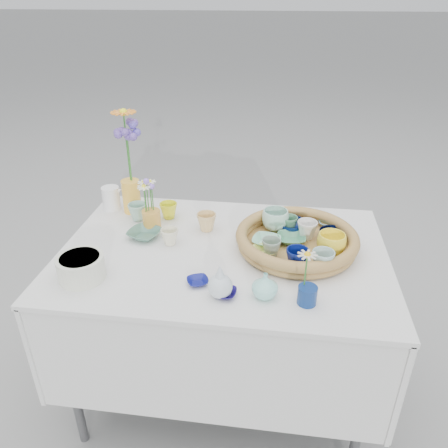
# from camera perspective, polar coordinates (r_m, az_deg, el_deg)

# --- Properties ---
(ground) EXTENTS (80.00, 80.00, 0.00)m
(ground) POSITION_cam_1_polar(r_m,az_deg,el_deg) (2.20, -0.07, -20.61)
(ground) COLOR gray
(display_table) EXTENTS (1.26, 0.86, 0.77)m
(display_table) POSITION_cam_1_polar(r_m,az_deg,el_deg) (2.20, -0.07, -20.61)
(display_table) COLOR silver
(display_table) RESTS_ON ground
(wicker_tray) EXTENTS (0.47, 0.47, 0.08)m
(wicker_tray) POSITION_cam_1_polar(r_m,az_deg,el_deg) (1.71, 9.46, -2.08)
(wicker_tray) COLOR brown
(wicker_tray) RESTS_ON display_table
(tray_ceramic_0) EXTENTS (0.13, 0.13, 0.04)m
(tray_ceramic_0) POSITION_cam_1_polar(r_m,az_deg,el_deg) (1.82, 8.80, -0.18)
(tray_ceramic_0) COLOR #071748
(tray_ceramic_0) RESTS_ON wicker_tray
(tray_ceramic_1) EXTENTS (0.13, 0.13, 0.03)m
(tray_ceramic_1) POSITION_cam_1_polar(r_m,az_deg,el_deg) (1.78, 14.01, -1.41)
(tray_ceramic_1) COLOR black
(tray_ceramic_1) RESTS_ON wicker_tray
(tray_ceramic_2) EXTENTS (0.14, 0.14, 0.08)m
(tray_ceramic_2) POSITION_cam_1_polar(r_m,az_deg,el_deg) (1.67, 13.83, -2.55)
(tray_ceramic_2) COLOR yellow
(tray_ceramic_2) RESTS_ON wicker_tray
(tray_ceramic_3) EXTENTS (0.13, 0.13, 0.03)m
(tray_ceramic_3) POSITION_cam_1_polar(r_m,az_deg,el_deg) (1.73, 8.81, -1.90)
(tray_ceramic_3) COLOR #529F72
(tray_ceramic_3) RESTS_ON wicker_tray
(tray_ceramic_4) EXTENTS (0.08, 0.08, 0.07)m
(tray_ceramic_4) POSITION_cam_1_polar(r_m,az_deg,el_deg) (1.63, 6.17, -3.09)
(tray_ceramic_4) COLOR gray
(tray_ceramic_4) RESTS_ON wicker_tray
(tray_ceramic_5) EXTENTS (0.13, 0.13, 0.03)m
(tray_ceramic_5) POSITION_cam_1_polar(r_m,az_deg,el_deg) (1.70, 5.56, -2.25)
(tray_ceramic_5) COLOR #8DD6B0
(tray_ceramic_5) RESTS_ON wicker_tray
(tray_ceramic_6) EXTENTS (0.14, 0.14, 0.09)m
(tray_ceramic_6) POSITION_cam_1_polar(r_m,az_deg,el_deg) (1.80, 6.71, 0.55)
(tray_ceramic_6) COLOR #AEDFC8
(tray_ceramic_6) RESTS_ON wicker_tray
(tray_ceramic_7) EXTENTS (0.10, 0.10, 0.07)m
(tray_ceramic_7) POSITION_cam_1_polar(r_m,az_deg,el_deg) (1.76, 10.78, -0.76)
(tray_ceramic_7) COLOR silver
(tray_ceramic_7) RESTS_ON wicker_tray
(tray_ceramic_8) EXTENTS (0.10, 0.10, 0.02)m
(tray_ceramic_8) POSITION_cam_1_polar(r_m,az_deg,el_deg) (1.89, 13.62, 0.19)
(tray_ceramic_8) COLOR #7FD0FA
(tray_ceramic_8) RESTS_ON wicker_tray
(tray_ceramic_9) EXTENTS (0.10, 0.10, 0.08)m
(tray_ceramic_9) POSITION_cam_1_polar(r_m,az_deg,el_deg) (1.57, 9.51, -4.48)
(tray_ceramic_9) COLOR #081457
(tray_ceramic_9) RESTS_ON wicker_tray
(tray_ceramic_10) EXTENTS (0.11, 0.11, 0.02)m
(tray_ceramic_10) POSITION_cam_1_polar(r_m,az_deg,el_deg) (1.64, 5.25, -3.58)
(tray_ceramic_10) COLOR #EAEC71
(tray_ceramic_10) RESTS_ON wicker_tray
(tray_ceramic_11) EXTENTS (0.08, 0.08, 0.07)m
(tray_ceramic_11) POSITION_cam_1_polar(r_m,az_deg,el_deg) (1.57, 12.77, -4.68)
(tray_ceramic_11) COLOR #98BBB5
(tray_ceramic_11) RESTS_ON wicker_tray
(tray_ceramic_12) EXTENTS (0.08, 0.08, 0.06)m
(tray_ceramic_12) POSITION_cam_1_polar(r_m,az_deg,el_deg) (1.80, 8.49, 0.01)
(tray_ceramic_12) COLOR #497D5B
(tray_ceramic_12) RESTS_ON wicker_tray
(loose_ceramic_0) EXTENTS (0.10, 0.10, 0.07)m
(loose_ceramic_0) POSITION_cam_1_polar(r_m,az_deg,el_deg) (1.94, -7.24, 1.75)
(loose_ceramic_0) COLOR yellow
(loose_ceramic_0) RESTS_ON display_table
(loose_ceramic_1) EXTENTS (0.08, 0.08, 0.08)m
(loose_ceramic_1) POSITION_cam_1_polar(r_m,az_deg,el_deg) (1.82, -2.30, 0.27)
(loose_ceramic_1) COLOR #DDB771
(loose_ceramic_1) RESTS_ON display_table
(loose_ceramic_2) EXTENTS (0.16, 0.16, 0.03)m
(loose_ceramic_2) POSITION_cam_1_polar(r_m,az_deg,el_deg) (1.81, -10.36, -1.29)
(loose_ceramic_2) COLOR #497664
(loose_ceramic_2) RESTS_ON display_table
(loose_ceramic_3) EXTENTS (0.09, 0.09, 0.07)m
(loose_ceramic_3) POSITION_cam_1_polar(r_m,az_deg,el_deg) (1.74, -7.10, -1.65)
(loose_ceramic_3) COLOR beige
(loose_ceramic_3) RESTS_ON display_table
(loose_ceramic_4) EXTENTS (0.10, 0.10, 0.02)m
(loose_ceramic_4) POSITION_cam_1_polar(r_m,az_deg,el_deg) (1.52, -3.45, -7.50)
(loose_ceramic_4) COLOR navy
(loose_ceramic_4) RESTS_ON display_table
(loose_ceramic_5) EXTENTS (0.11, 0.11, 0.08)m
(loose_ceramic_5) POSITION_cam_1_polar(r_m,az_deg,el_deg) (1.94, -11.20, 1.56)
(loose_ceramic_5) COLOR #8EBBA6
(loose_ceramic_5) RESTS_ON display_table
(loose_ceramic_6) EXTENTS (0.09, 0.09, 0.02)m
(loose_ceramic_6) POSITION_cam_1_polar(r_m,az_deg,el_deg) (1.46, 0.02, -9.00)
(loose_ceramic_6) COLOR #170F56
(loose_ceramic_6) RESTS_ON display_table
(fluted_bowl) EXTENTS (0.20, 0.20, 0.09)m
(fluted_bowl) POSITION_cam_1_polar(r_m,az_deg,el_deg) (1.60, -18.16, -5.40)
(fluted_bowl) COLOR silver
(fluted_bowl) RESTS_ON display_table
(bud_vase_paleblue) EXTENTS (0.11, 0.11, 0.13)m
(bud_vase_paleblue) POSITION_cam_1_polar(r_m,az_deg,el_deg) (1.42, -0.52, -7.41)
(bud_vase_paleblue) COLOR silver
(bud_vase_paleblue) RESTS_ON display_table
(bud_vase_seafoam) EXTENTS (0.12, 0.12, 0.09)m
(bud_vase_seafoam) POSITION_cam_1_polar(r_m,az_deg,el_deg) (1.44, 5.37, -7.98)
(bud_vase_seafoam) COLOR #8DDCCD
(bud_vase_seafoam) RESTS_ON display_table
(bud_vase_cobalt) EXTENTS (0.07, 0.07, 0.06)m
(bud_vase_cobalt) POSITION_cam_1_polar(r_m,az_deg,el_deg) (1.44, 10.81, -9.12)
(bud_vase_cobalt) COLOR navy
(bud_vase_cobalt) RESTS_ON display_table
(single_daisy) EXTENTS (0.08, 0.08, 0.13)m
(single_daisy) POSITION_cam_1_polar(r_m,az_deg,el_deg) (1.40, 10.64, -5.92)
(single_daisy) COLOR beige
(single_daisy) RESTS_ON bud_vase_cobalt
(tall_vase_yellow) EXTENTS (0.10, 0.10, 0.15)m
(tall_vase_yellow) POSITION_cam_1_polar(r_m,az_deg,el_deg) (2.00, -11.99, 3.57)
(tall_vase_yellow) COLOR yellow
(tall_vase_yellow) RESTS_ON display_table
(gerbera) EXTENTS (0.16, 0.16, 0.32)m
(gerbera) POSITION_cam_1_polar(r_m,az_deg,el_deg) (1.94, -12.54, 9.78)
(gerbera) COLOR orange
(gerbera) RESTS_ON tall_vase_yellow
(hydrangea) EXTENTS (0.10, 0.10, 0.31)m
(hydrangea) POSITION_cam_1_polar(r_m,az_deg,el_deg) (1.94, -12.30, 8.64)
(hydrangea) COLOR #6347A7
(hydrangea) RESTS_ON tall_vase_yellow
(white_pitcher) EXTENTS (0.11, 0.08, 0.11)m
(white_pitcher) POSITION_cam_1_polar(r_m,az_deg,el_deg) (2.06, -14.52, 3.29)
(white_pitcher) COLOR white
(white_pitcher) RESTS_ON display_table
(daisy_cup) EXTENTS (0.08, 0.08, 0.08)m
(daisy_cup) POSITION_cam_1_polar(r_m,az_deg,el_deg) (1.86, -9.43, 0.60)
(daisy_cup) COLOR gold
(daisy_cup) RESTS_ON display_table
(daisy_posy) EXTENTS (0.08, 0.08, 0.16)m
(daisy_posy) POSITION_cam_1_polar(r_m,az_deg,el_deg) (1.81, -10.10, 4.03)
(daisy_posy) COLOR white
(daisy_posy) RESTS_ON daisy_cup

